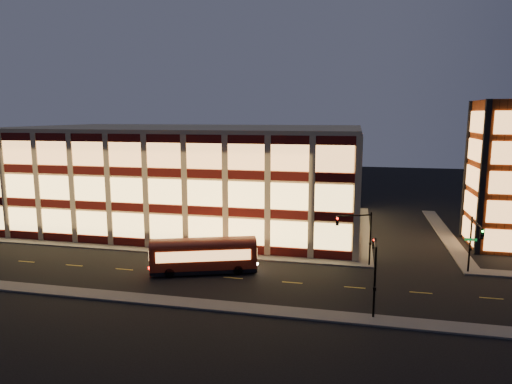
# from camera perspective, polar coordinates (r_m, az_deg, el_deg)

# --- Properties ---
(ground) EXTENTS (200.00, 200.00, 0.00)m
(ground) POSITION_cam_1_polar(r_m,az_deg,el_deg) (55.41, -11.33, -7.61)
(ground) COLOR black
(ground) RESTS_ON ground
(sidewalk_office_south) EXTENTS (54.00, 2.00, 0.15)m
(sidewalk_office_south) POSITION_cam_1_polar(r_m,az_deg,el_deg) (57.49, -13.68, -6.99)
(sidewalk_office_south) COLOR #514F4C
(sidewalk_office_south) RESTS_ON ground
(sidewalk_office_east) EXTENTS (2.00, 30.00, 0.15)m
(sidewalk_office_east) POSITION_cam_1_polar(r_m,az_deg,el_deg) (67.30, 13.22, -4.54)
(sidewalk_office_east) COLOR #514F4C
(sidewalk_office_east) RESTS_ON ground
(sidewalk_tower_west) EXTENTS (2.00, 30.00, 0.15)m
(sidewalk_tower_west) POSITION_cam_1_polar(r_m,az_deg,el_deg) (68.40, 22.50, -4.80)
(sidewalk_tower_west) COLOR #514F4C
(sidewalk_tower_west) RESTS_ON ground
(sidewalk_near) EXTENTS (100.00, 2.00, 0.15)m
(sidewalk_near) POSITION_cam_1_polar(r_m,az_deg,el_deg) (44.50, -18.20, -12.18)
(sidewalk_near) COLOR #514F4C
(sidewalk_near) RESTS_ON ground
(office_building) EXTENTS (50.45, 30.45, 14.50)m
(office_building) POSITION_cam_1_polar(r_m,az_deg,el_deg) (70.31, -8.17, 2.17)
(office_building) COLOR tan
(office_building) RESTS_ON ground
(stair_tower) EXTENTS (8.60, 8.60, 18.00)m
(stair_tower) POSITION_cam_1_polar(r_m,az_deg,el_deg) (63.39, 29.09, 1.84)
(stair_tower) COLOR #8C3814
(stair_tower) RESTS_ON ground
(traffic_signal_far) EXTENTS (3.79, 1.87, 6.00)m
(traffic_signal_far) POSITION_cam_1_polar(r_m,az_deg,el_deg) (50.05, 12.68, -4.64)
(traffic_signal_far) COLOR black
(traffic_signal_far) RESTS_ON ground
(traffic_signal_right) EXTENTS (1.20, 4.37, 6.00)m
(traffic_signal_right) POSITION_cam_1_polar(r_m,az_deg,el_deg) (50.61, 25.62, -5.22)
(traffic_signal_right) COLOR black
(traffic_signal_right) RESTS_ON ground
(traffic_signal_near) EXTENTS (0.32, 4.45, 6.00)m
(traffic_signal_near) POSITION_cam_1_polar(r_m,az_deg,el_deg) (39.25, 14.60, -8.67)
(traffic_signal_near) COLOR black
(traffic_signal_near) RESTS_ON ground
(trolley_bus) EXTENTS (11.14, 6.19, 3.68)m
(trolley_bus) POSITION_cam_1_polar(r_m,az_deg,el_deg) (48.06, -6.57, -7.63)
(trolley_bus) COLOR maroon
(trolley_bus) RESTS_ON ground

